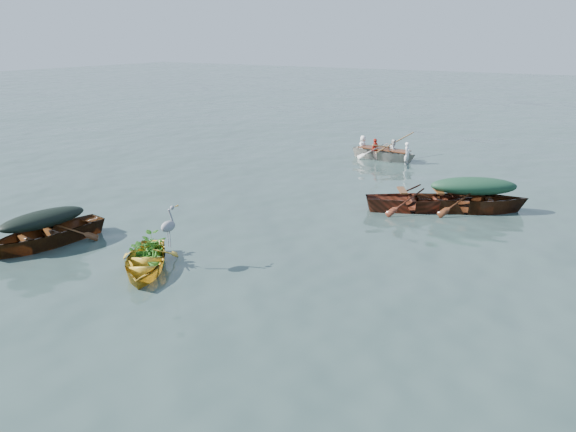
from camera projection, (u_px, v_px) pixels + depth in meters
name	position (u px, v px, depth m)	size (l,w,h in m)	color
ground	(290.00, 256.00, 13.14)	(140.00, 140.00, 0.00)	#2F423F
yellow_dinghy	(146.00, 270.00, 12.35)	(1.28, 2.96, 0.79)	gold
dark_covered_boat	(46.00, 245.00, 13.83)	(1.46, 3.93, 1.00)	#472910
green_tarp_boat	(471.00, 211.00, 16.45)	(1.40, 4.49, 1.05)	#562614
open_wooden_boat	(419.00, 211.00, 16.53)	(1.34, 4.32, 1.01)	maroon
rowed_boat	(384.00, 160.00, 23.22)	(1.17, 3.89, 0.91)	beige
dark_tarp_cover	(43.00, 218.00, 13.61)	(0.80, 2.16, 0.40)	black
green_tarp_cover	(474.00, 185.00, 16.20)	(0.77, 2.47, 0.52)	#173925
thwart_benches	(420.00, 193.00, 16.37)	(0.81, 2.16, 0.04)	#4F2B12
heron	(169.00, 232.00, 12.17)	(0.28, 0.40, 0.92)	gray
dinghy_weeds	(148.00, 232.00, 12.65)	(0.70, 0.90, 0.60)	#27641A
rowers	(385.00, 140.00, 22.96)	(1.05, 2.72, 0.76)	white
oars	(384.00, 148.00, 23.07)	(2.60, 0.60, 0.06)	#A6743F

